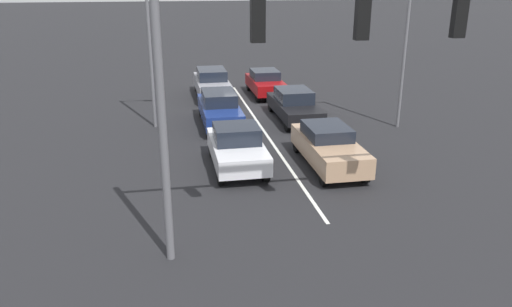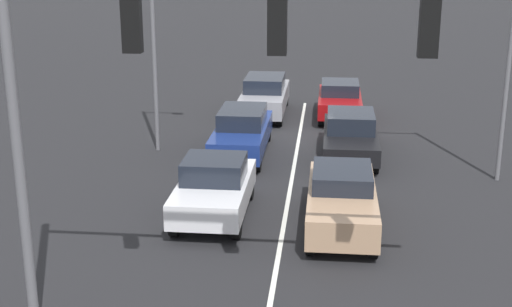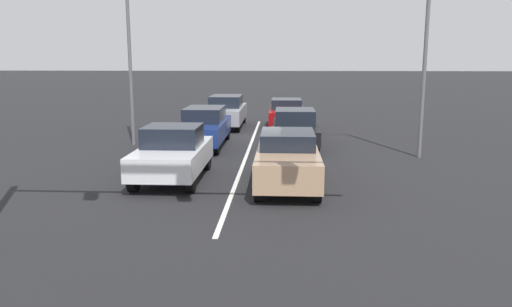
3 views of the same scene
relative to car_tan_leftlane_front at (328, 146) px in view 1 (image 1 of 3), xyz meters
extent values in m
plane|color=black|center=(1.48, -8.28, -0.76)|extent=(240.00, 240.00, 0.00)
cube|color=silver|center=(1.48, -4.88, -0.76)|extent=(0.12, 18.78, 0.01)
cube|color=tan|center=(0.00, 0.06, -0.09)|extent=(1.72, 4.57, 0.74)
cube|color=black|center=(0.00, -0.27, 0.50)|extent=(1.51, 1.99, 0.45)
cube|color=red|center=(-0.60, -2.18, 0.09)|extent=(0.24, 0.06, 0.12)
cube|color=red|center=(0.60, -2.18, 0.09)|extent=(0.24, 0.06, 0.12)
cylinder|color=black|center=(-0.73, 1.79, -0.46)|extent=(0.22, 0.60, 0.60)
cylinder|color=black|center=(0.73, 1.79, -0.46)|extent=(0.22, 0.60, 0.60)
cylinder|color=black|center=(-0.73, -1.67, -0.46)|extent=(0.22, 0.60, 0.60)
cylinder|color=black|center=(0.73, -1.67, -0.46)|extent=(0.22, 0.60, 0.60)
cube|color=silver|center=(3.37, -0.36, -0.08)|extent=(1.82, 4.03, 0.65)
cube|color=black|center=(3.37, -0.44, 0.55)|extent=(1.60, 1.59, 0.59)
cube|color=red|center=(2.74, -2.34, 0.09)|extent=(0.24, 0.06, 0.12)
cube|color=red|center=(4.01, -2.34, 0.09)|extent=(0.24, 0.06, 0.12)
cylinder|color=black|center=(2.59, 1.04, -0.40)|extent=(0.22, 0.71, 0.71)
cylinder|color=black|center=(4.15, 1.04, -0.40)|extent=(0.22, 0.71, 0.71)
cylinder|color=black|center=(2.59, -1.77, -0.40)|extent=(0.22, 0.71, 0.71)
cylinder|color=black|center=(4.15, -1.77, -0.40)|extent=(0.22, 0.71, 0.71)
cube|color=navy|center=(3.34, -6.09, -0.09)|extent=(1.71, 4.76, 0.69)
cube|color=black|center=(3.34, -6.25, 0.54)|extent=(1.50, 2.27, 0.56)
cube|color=red|center=(2.74, -8.43, 0.09)|extent=(0.24, 0.06, 0.12)
cube|color=red|center=(3.94, -8.43, 0.09)|extent=(0.24, 0.06, 0.12)
cylinder|color=black|center=(2.62, -4.28, -0.43)|extent=(0.22, 0.66, 0.66)
cylinder|color=black|center=(4.06, -4.28, -0.43)|extent=(0.22, 0.66, 0.66)
cylinder|color=black|center=(2.62, -7.89, -0.43)|extent=(0.22, 0.66, 0.66)
cylinder|color=black|center=(4.06, -7.89, -0.43)|extent=(0.22, 0.66, 0.66)
cube|color=black|center=(-0.36, -6.28, -0.14)|extent=(1.79, 4.71, 0.58)
cube|color=black|center=(-0.36, -6.43, 0.45)|extent=(1.58, 2.02, 0.60)
cube|color=red|center=(-0.98, -8.59, 0.00)|extent=(0.24, 0.06, 0.12)
cube|color=red|center=(0.27, -8.59, 0.00)|extent=(0.24, 0.06, 0.12)
cylinder|color=black|center=(-1.12, -4.50, -0.43)|extent=(0.22, 0.66, 0.66)
cylinder|color=black|center=(0.41, -4.50, -0.43)|extent=(0.22, 0.66, 0.66)
cylinder|color=black|center=(-1.12, -8.05, -0.43)|extent=(0.22, 0.66, 0.66)
cylinder|color=black|center=(0.41, -8.05, -0.43)|extent=(0.22, 0.66, 0.66)
cube|color=maroon|center=(-0.04, -11.70, -0.09)|extent=(1.73, 4.15, 0.64)
cube|color=black|center=(-0.04, -11.89, 0.48)|extent=(1.52, 1.87, 0.50)
cube|color=red|center=(-0.64, -13.73, 0.07)|extent=(0.24, 0.06, 0.12)
cube|color=red|center=(0.57, -13.73, 0.07)|extent=(0.24, 0.06, 0.12)
cylinder|color=black|center=(-0.77, -10.23, -0.41)|extent=(0.22, 0.71, 0.71)
cylinder|color=black|center=(0.69, -10.23, -0.41)|extent=(0.22, 0.71, 0.71)
cylinder|color=black|center=(-0.77, -13.17, -0.41)|extent=(0.22, 0.71, 0.71)
cylinder|color=black|center=(0.69, -13.17, -0.41)|extent=(0.22, 0.71, 0.71)
cube|color=gray|center=(3.10, -11.91, -0.07)|extent=(1.78, 4.79, 0.74)
cube|color=black|center=(3.10, -11.96, 0.59)|extent=(1.57, 2.32, 0.58)
cube|color=red|center=(2.47, -14.27, 0.12)|extent=(0.24, 0.06, 0.12)
cube|color=red|center=(3.72, -14.27, 0.12)|extent=(0.24, 0.06, 0.12)
cylinder|color=black|center=(2.33, -10.09, -0.44)|extent=(0.22, 0.64, 0.64)
cylinder|color=black|center=(3.86, -10.09, -0.44)|extent=(0.22, 0.64, 0.64)
cylinder|color=black|center=(2.33, -13.74, -0.44)|extent=(0.22, 0.64, 0.64)
cylinder|color=black|center=(3.86, -13.74, -0.44)|extent=(0.22, 0.64, 0.64)
cylinder|color=slate|center=(5.96, 5.51, 2.69)|extent=(0.20, 0.20, 6.90)
cube|color=black|center=(-1.16, 5.51, 5.02)|extent=(0.32, 0.22, 0.95)
sphere|color=red|center=(-1.16, 5.35, 5.30)|extent=(0.20, 0.20, 0.20)
sphere|color=#4C420C|center=(-1.16, 5.35, 5.02)|extent=(0.20, 0.20, 0.20)
sphere|color=#0A3814|center=(-1.16, 5.35, 4.73)|extent=(0.20, 0.20, 0.20)
cube|color=black|center=(1.28, 5.51, 5.02)|extent=(0.32, 0.22, 0.95)
sphere|color=red|center=(1.28, 5.35, 5.30)|extent=(0.20, 0.20, 0.20)
sphere|color=#4C420C|center=(1.28, 5.35, 5.02)|extent=(0.20, 0.20, 0.20)
sphere|color=#0A3814|center=(1.28, 5.35, 4.73)|extent=(0.20, 0.20, 0.20)
cube|color=black|center=(3.73, 5.51, 5.02)|extent=(0.32, 0.22, 0.95)
sphere|color=red|center=(3.73, 5.35, 5.30)|extent=(0.20, 0.20, 0.20)
sphere|color=#4C420C|center=(3.73, 5.35, 5.02)|extent=(0.20, 0.20, 0.20)
sphere|color=#0A3814|center=(3.73, 5.35, 4.73)|extent=(0.20, 0.20, 0.20)
cylinder|color=slate|center=(6.36, -6.32, 3.26)|extent=(0.14, 0.14, 8.04)
cylinder|color=slate|center=(-4.84, -4.23, 3.09)|extent=(0.14, 0.14, 7.70)
camera|label=1|loc=(5.88, 16.67, 5.97)|focal=35.00mm
camera|label=2|loc=(0.40, 17.27, 6.41)|focal=50.00mm
camera|label=3|loc=(0.14, 13.91, 2.80)|focal=35.00mm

